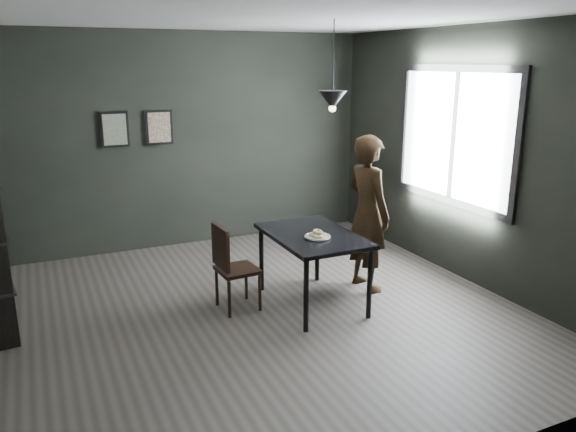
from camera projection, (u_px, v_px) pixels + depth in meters
name	position (u px, v px, depth m)	size (l,w,h in m)	color
ground	(258.00, 313.00, 5.56)	(5.00, 5.00, 0.00)	#383431
back_wall	(186.00, 141.00, 7.38)	(5.00, 0.10, 2.80)	black
ceiling	(253.00, 15.00, 4.82)	(5.00, 5.00, 0.02)	silver
window_assembly	(454.00, 136.00, 6.31)	(0.04, 1.96, 1.56)	white
cafe_table	(313.00, 241.00, 5.63)	(0.80, 1.20, 0.75)	black
white_plate	(318.00, 237.00, 5.47)	(0.23, 0.23, 0.01)	white
donut_pile	(318.00, 234.00, 5.46)	(0.17, 0.17, 0.08)	#F9E7C2
woman	(368.00, 213.00, 6.00)	(0.62, 0.41, 1.69)	black
wood_chair	(230.00, 262.00, 5.52)	(0.41, 0.41, 0.88)	black
pendant_lamp	(333.00, 100.00, 5.45)	(0.28, 0.28, 0.86)	black
framed_print_left	(115.00, 129.00, 6.94)	(0.34, 0.04, 0.44)	black
framed_print_right	(159.00, 127.00, 7.16)	(0.34, 0.04, 0.44)	black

